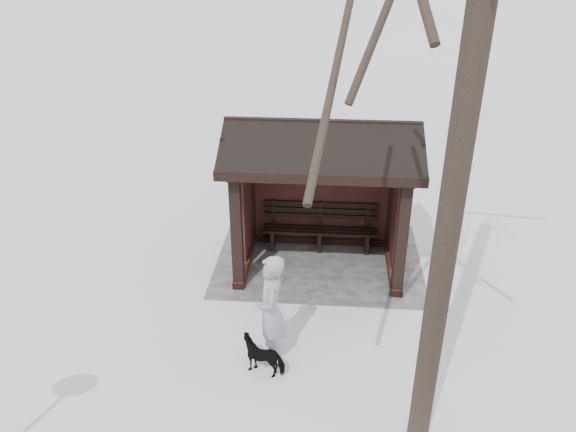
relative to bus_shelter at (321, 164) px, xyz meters
The scene contains 5 objects.
ground 2.17m from the bus_shelter, 90.00° to the left, with size 120.00×120.00×0.00m, color white.
trampled_patch 2.16m from the bus_shelter, 90.00° to the right, with size 4.20×3.20×0.02m, color gray.
bus_shelter is the anchor object (origin of this frame).
pedestrian 3.32m from the bus_shelter, 77.65° to the left, with size 0.68×0.45×1.88m, color #A598B2.
dog 3.85m from the bus_shelter, 77.27° to the left, with size 0.33×0.73×0.61m, color black.
Camera 1 is at (-0.17, 9.80, 6.19)m, focal length 35.00 mm.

